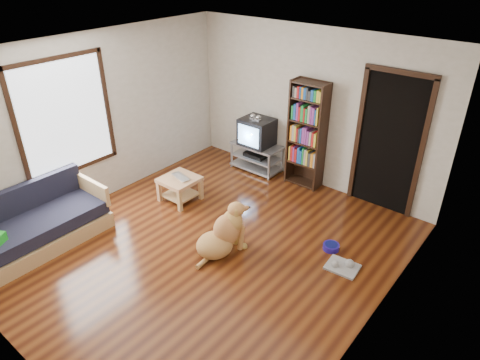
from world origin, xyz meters
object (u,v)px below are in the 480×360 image
Objects in this scene: crt_tv at (258,131)px; dog at (223,235)px; sofa at (39,227)px; grey_rag at (342,267)px; laptop at (178,178)px; coffee_table at (180,185)px; dog_bowl at (331,247)px; bookshelf at (307,129)px; tv_stand at (256,156)px.

crt_tv is 0.66× the size of dog.
grey_rag is at bearing 31.43° from sofa.
laptop reaches higher than coffee_table.
crt_tv is 0.32× the size of sofa.
laptop is 2.58m from dog_bowl.
laptop reaches higher than grey_rag.
bookshelf is at bearing 62.68° from sofa.
dog_bowl is 1.48m from dog.
bookshelf is 4.26m from sofa.
coffee_table is (-1.25, -1.72, -0.72)m from bookshelf.
crt_tv is at bearing 90.00° from tv_stand.
dog_bowl is 0.12× the size of bookshelf.
sofa is (-3.20, -2.39, 0.22)m from dog_bowl.
dog is (0.15, -2.29, -0.73)m from bookshelf.
bookshelf reaches higher than dog.
grey_rag is at bearing -45.32° from bookshelf.
dog_bowl is at bearing -29.27° from tv_stand.
coffee_table is (-2.82, -0.14, 0.27)m from grey_rag.
laptop is at bearing -100.15° from crt_tv.
crt_tv reaches higher than tv_stand.
grey_rag is at bearing -31.04° from crt_tv.
crt_tv is 2.52m from dog.
laptop is 0.20× the size of sofa.
bookshelf is (1.25, 1.75, 0.59)m from laptop.
grey_rag is 2.44m from bookshelf.
tv_stand is (-2.52, 1.50, 0.25)m from grey_rag.
bookshelf is (-1.27, 1.34, 0.96)m from dog_bowl.
dog_bowl is at bearing 140.19° from grey_rag.
dog_bowl is 0.12× the size of sofa.
crt_tv is (-2.52, 1.52, 0.73)m from grey_rag.
dog_bowl is at bearing 36.75° from sofa.
sofa is at bearing -145.32° from dog.
bookshelf is 3.27× the size of coffee_table.
dog_bowl is 2.56m from tv_stand.
dog_bowl is 2.65m from crt_tv.
dog is at bearing -153.78° from grey_rag.
laptop is 2.23m from bookshelf.
grey_rag is at bearing 26.22° from dog.
sofa is (-1.92, -3.72, -0.74)m from bookshelf.
coffee_table is at bearing -100.33° from crt_tv.
tv_stand reaches higher than dog_bowl.
crt_tv reaches higher than coffee_table.
tv_stand is at bearing 149.33° from grey_rag.
grey_rag is (2.82, 0.17, -0.40)m from laptop.
crt_tv is at bearing 79.67° from coffee_table.
laptop is 0.66× the size of coffee_table.
sofa is (-3.50, -2.14, 0.25)m from grey_rag.
dog_bowl is at bearing 22.26° from laptop.
sofa is (-0.97, -3.63, -0.01)m from tv_stand.
tv_stand is at bearing 150.73° from dog_bowl.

